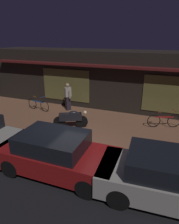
{
  "coord_description": "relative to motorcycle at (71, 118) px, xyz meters",
  "views": [
    {
      "loc": [
        2.8,
        -6.13,
        4.42
      ],
      "look_at": [
        -0.56,
        2.4,
        0.95
      ],
      "focal_mm": 32.2,
      "sensor_mm": 36.0,
      "label": 1
    }
  ],
  "objects": [
    {
      "name": "bicycle_extra",
      "position": [
        4.25,
        1.73,
        -0.14
      ],
      "size": [
        1.57,
        0.65,
        0.91
      ],
      "color": "black",
      "rests_on": "sidewalk_slab"
    },
    {
      "name": "bicycle_parked",
      "position": [
        -3.01,
        1.55,
        -0.14
      ],
      "size": [
        1.65,
        0.42,
        0.91
      ],
      "color": "black",
      "rests_on": "sidewalk_slab"
    },
    {
      "name": "parked_car_far",
      "position": [
        0.98,
        -3.11,
        0.06
      ],
      "size": [
        4.12,
        1.82,
        1.42
      ],
      "color": "black",
      "rests_on": "ground_plane"
    },
    {
      "name": "motorcycle",
      "position": [
        0.0,
        0.0,
        0.0
      ],
      "size": [
        1.57,
        0.93,
        0.97
      ],
      "color": "black",
      "rests_on": "sidewalk_slab"
    },
    {
      "name": "person_photographer",
      "position": [
        -1.32,
        2.24,
        0.38
      ],
      "size": [
        0.55,
        0.44,
        1.67
      ],
      "color": "#28232D",
      "rests_on": "sidewalk_slab"
    },
    {
      "name": "parked_car_across",
      "position": [
        4.59,
        -3.04,
        0.06
      ],
      "size": [
        4.21,
        2.03,
        1.42
      ],
      "color": "black",
      "rests_on": "ground_plane"
    },
    {
      "name": "storefront_building",
      "position": [
        1.37,
        4.38,
        1.16
      ],
      "size": [
        18.0,
        3.3,
        3.6
      ],
      "color": "black",
      "rests_on": "ground_plane"
    },
    {
      "name": "sidewalk_slab",
      "position": [
        1.37,
        1.0,
        -0.57
      ],
      "size": [
        18.0,
        4.0,
        0.15
      ],
      "primitive_type": "cube",
      "color": "brown",
      "rests_on": "ground_plane"
    },
    {
      "name": "ground_plane",
      "position": [
        1.37,
        -2.0,
        -0.65
      ],
      "size": [
        60.0,
        60.0,
        0.0
      ],
      "primitive_type": "plane",
      "color": "black"
    }
  ]
}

